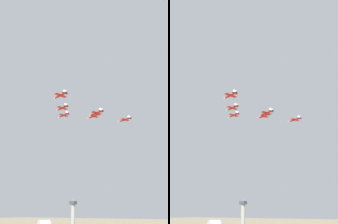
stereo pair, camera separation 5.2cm
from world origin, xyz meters
The scene contains 7 objects.
control_tower centered at (-53.69, -8.95, 16.59)m, with size 6.00×6.00×33.92m.
jet_lead centered at (13.46, 24.34, 98.53)m, with size 9.42×14.70×3.14m.
jet_left_wingman centered at (35.23, 38.83, 94.48)m, with size 9.12×14.18×3.04m.
jet_right_wingman centered at (2.67, 48.16, 96.48)m, with size 9.44×14.65×3.15m.
jet_left_outer centered at (57.01, 53.31, 92.72)m, with size 9.06×14.14×3.02m.
jet_right_outer centered at (-8.12, 71.98, 92.14)m, with size 8.95×13.92×2.98m.
jet_slot_rear centered at (24.44, 62.65, 89.11)m, with size 9.47×14.71×3.16m.
Camera 2 is at (177.20, 145.39, 20.89)m, focal length 40.12 mm.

